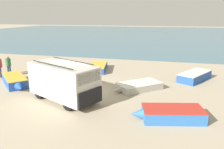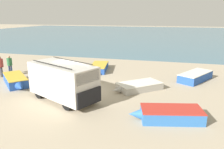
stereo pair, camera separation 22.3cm
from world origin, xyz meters
TOP-DOWN VIEW (x-y plane):
  - ground_plane at (0.00, 0.00)m, footprint 200.00×200.00m
  - sea_water at (0.00, 52.00)m, footprint 120.00×80.00m
  - parked_van at (-0.40, -1.68)m, footprint 5.07×3.74m
  - fishing_rowboat_0 at (-5.44, 0.20)m, footprint 3.69×3.50m
  - fishing_rowboat_1 at (-0.65, 6.04)m, footprint 2.02×4.28m
  - fishing_rowboat_2 at (6.03, -2.81)m, footprint 3.81×2.09m
  - fishing_rowboat_3 at (3.84, 1.47)m, footprint 3.50×3.26m
  - fishing_rowboat_4 at (8.09, 5.12)m, footprint 3.02×4.14m
  - fisherman_0 at (-8.02, 2.79)m, footprint 0.44×0.44m
  - fisherman_2 at (-8.08, 1.74)m, footprint 0.48×0.48m

SIDE VIEW (x-z plane):
  - ground_plane at x=0.00m, z-range 0.00..0.00m
  - sea_water at x=0.00m, z-range 0.00..0.01m
  - fishing_rowboat_3 at x=3.84m, z-range 0.00..0.50m
  - fishing_rowboat_1 at x=-0.65m, z-range 0.00..0.59m
  - fishing_rowboat_2 at x=6.03m, z-range 0.00..0.62m
  - fishing_rowboat_0 at x=-5.44m, z-range 0.00..0.67m
  - fishing_rowboat_4 at x=8.09m, z-range 0.00..0.67m
  - fisherman_0 at x=-8.02m, z-range 0.16..1.83m
  - fisherman_2 at x=-8.08m, z-range 0.18..1.99m
  - parked_van at x=-0.40m, z-range 0.04..2.47m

